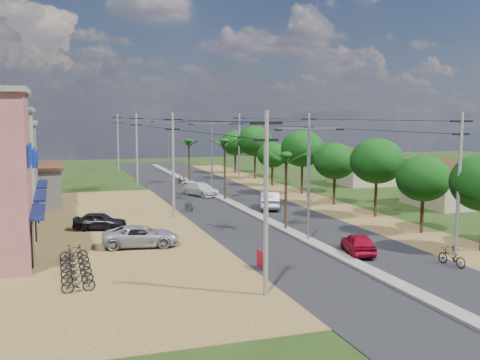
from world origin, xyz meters
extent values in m
plane|color=black|center=(0.00, 0.00, 0.00)|extent=(160.00, 160.00, 0.00)
cube|color=black|center=(0.00, 15.00, 0.02)|extent=(12.00, 110.00, 0.04)
cube|color=#605E56|center=(0.00, 18.00, 0.09)|extent=(1.00, 90.00, 0.18)
cube|color=brown|center=(-15.00, 8.00, 0.02)|extent=(18.00, 46.00, 0.04)
cube|color=brown|center=(8.50, 15.00, 0.01)|extent=(5.00, 90.00, 0.03)
cube|color=#101845|center=(-17.60, 0.00, 3.10)|extent=(0.80, 5.40, 0.15)
cube|color=black|center=(-17.95, 0.00, 1.30)|extent=(0.10, 3.00, 2.40)
cube|color=navy|center=(-17.92, 0.00, 6.50)|extent=(0.12, 4.20, 1.20)
cube|color=#101845|center=(-17.60, 7.00, 3.10)|extent=(0.80, 5.40, 0.15)
cube|color=black|center=(-17.95, 7.00, 1.30)|extent=(0.10, 3.00, 2.40)
cube|color=navy|center=(-17.92, 7.00, 5.85)|extent=(0.12, 4.20, 1.20)
cube|color=#101845|center=(-17.60, 14.00, 3.10)|extent=(0.80, 5.40, 0.15)
cube|color=black|center=(-17.95, 14.00, 1.30)|extent=(0.10, 3.00, 2.40)
cube|color=navy|center=(-17.92, 14.00, 5.20)|extent=(0.12, 4.20, 1.20)
cube|color=#605E56|center=(-21.00, 24.00, 1.80)|extent=(10.00, 10.00, 3.60)
cube|color=#311C10|center=(-21.00, 24.00, 3.80)|extent=(10.40, 10.40, 0.30)
cube|color=#9B8F69|center=(20.00, 10.00, 1.65)|extent=(7.00, 7.00, 3.30)
cube|color=#9B8F69|center=(21.00, 28.00, 1.65)|extent=(7.00, 7.00, 3.30)
cylinder|color=black|center=(9.30, 0.00, 1.92)|extent=(0.28, 0.28, 3.85)
ellipsoid|color=black|center=(9.30, 0.00, 4.12)|extent=(4.00, 4.00, 3.40)
cylinder|color=black|center=(9.70, 7.00, 2.27)|extent=(0.28, 0.28, 4.55)
ellipsoid|color=black|center=(9.70, 7.00, 4.88)|extent=(4.60, 4.60, 3.91)
cylinder|color=black|center=(9.40, 14.00, 2.03)|extent=(0.28, 0.28, 4.06)
ellipsoid|color=black|center=(9.40, 14.00, 4.35)|extent=(4.20, 4.20, 3.57)
cylinder|color=black|center=(9.60, 22.00, 2.38)|extent=(0.28, 0.28, 4.76)
ellipsoid|color=black|center=(9.60, 22.00, 5.10)|extent=(4.80, 4.80, 4.08)
cylinder|color=black|center=(9.20, 30.00, 1.82)|extent=(0.28, 0.28, 3.64)
ellipsoid|color=black|center=(9.20, 30.00, 3.90)|extent=(3.80, 3.80, 3.23)
cylinder|color=black|center=(9.80, 38.00, 2.45)|extent=(0.28, 0.28, 4.90)
ellipsoid|color=black|center=(9.80, 38.00, 5.25)|extent=(5.00, 5.00, 4.25)
cylinder|color=black|center=(9.50, 46.00, 2.17)|extent=(0.28, 0.28, 4.34)
ellipsoid|color=black|center=(9.50, 46.00, 4.65)|extent=(4.40, 4.40, 3.74)
cylinder|color=black|center=(0.00, 4.00, 2.90)|extent=(0.22, 0.22, 5.80)
cylinder|color=black|center=(0.00, 20.00, 3.10)|extent=(0.22, 0.22, 6.20)
cylinder|color=black|center=(0.00, 36.00, 2.75)|extent=(0.22, 0.22, 5.50)
cylinder|color=gray|center=(0.00, 0.00, 4.00)|extent=(0.16, 0.16, 8.00)
cube|color=gray|center=(1.20, 0.00, 7.90)|extent=(2.40, 0.08, 0.08)
cube|color=gray|center=(-1.20, 0.00, 7.90)|extent=(2.40, 0.08, 0.08)
cube|color=black|center=(2.30, 0.00, 7.80)|extent=(0.50, 0.18, 0.12)
cube|color=black|center=(-2.30, 0.00, 7.80)|extent=(0.50, 0.18, 0.12)
cylinder|color=gray|center=(0.00, 25.00, 4.00)|extent=(0.16, 0.16, 8.00)
cube|color=gray|center=(1.20, 25.00, 7.90)|extent=(2.40, 0.08, 0.08)
cube|color=gray|center=(-1.20, 25.00, 7.90)|extent=(2.40, 0.08, 0.08)
cube|color=black|center=(2.30, 25.00, 7.80)|extent=(0.50, 0.18, 0.12)
cube|color=black|center=(-2.30, 25.00, 7.80)|extent=(0.50, 0.18, 0.12)
cylinder|color=gray|center=(0.00, 50.00, 4.00)|extent=(0.16, 0.16, 8.00)
cube|color=gray|center=(1.20, 50.00, 7.90)|extent=(2.40, 0.08, 0.08)
cube|color=gray|center=(-1.20, 50.00, 7.90)|extent=(2.40, 0.08, 0.08)
cube|color=black|center=(2.30, 50.00, 7.80)|extent=(0.50, 0.18, 0.12)
cube|color=black|center=(-2.30, 50.00, 7.80)|extent=(0.50, 0.18, 0.12)
cylinder|color=#605E56|center=(-7.00, -10.00, 4.50)|extent=(0.24, 0.24, 9.00)
cube|color=black|center=(-7.00, -10.00, 8.40)|extent=(1.60, 0.12, 0.12)
cube|color=black|center=(-7.00, -10.00, 7.60)|extent=(1.20, 0.12, 0.12)
cylinder|color=#605E56|center=(-7.00, 12.00, 4.50)|extent=(0.24, 0.24, 9.00)
cube|color=black|center=(-7.00, 12.00, 8.40)|extent=(1.60, 0.12, 0.12)
cube|color=black|center=(-7.00, 12.00, 7.60)|extent=(1.20, 0.12, 0.12)
cylinder|color=#605E56|center=(-7.00, 34.00, 4.50)|extent=(0.24, 0.24, 9.00)
cube|color=black|center=(-7.00, 34.00, 8.40)|extent=(1.60, 0.12, 0.12)
cube|color=black|center=(-7.00, 34.00, 7.60)|extent=(1.20, 0.12, 0.12)
cylinder|color=#605E56|center=(-7.00, 55.00, 4.50)|extent=(0.24, 0.24, 9.00)
cube|color=black|center=(-7.00, 55.00, 8.40)|extent=(1.60, 0.12, 0.12)
cube|color=black|center=(-7.00, 55.00, 7.60)|extent=(1.20, 0.12, 0.12)
cylinder|color=#605E56|center=(7.50, -6.00, 4.50)|extent=(0.24, 0.24, 9.00)
cube|color=black|center=(7.50, -6.00, 8.40)|extent=(1.60, 0.12, 0.12)
cube|color=black|center=(7.50, -6.00, 7.60)|extent=(1.20, 0.12, 0.12)
cylinder|color=#605E56|center=(7.50, 16.00, 4.50)|extent=(0.24, 0.24, 9.00)
cube|color=black|center=(7.50, 16.00, 8.40)|extent=(1.60, 0.12, 0.12)
cube|color=black|center=(7.50, 16.00, 7.60)|extent=(1.20, 0.12, 0.12)
cylinder|color=#605E56|center=(7.50, 38.00, 4.50)|extent=(0.24, 0.24, 9.00)
cube|color=black|center=(7.50, 38.00, 8.40)|extent=(1.60, 0.12, 0.12)
cube|color=black|center=(7.50, 38.00, 7.60)|extent=(1.20, 0.12, 0.12)
imported|color=maroon|center=(1.50, -4.18, 0.67)|extent=(2.60, 4.24, 1.35)
imported|color=gray|center=(2.58, 13.77, 0.81)|extent=(3.37, 5.19, 1.62)
imported|color=#AEAEAA|center=(-1.50, 24.07, 0.71)|extent=(3.73, 5.28, 1.42)
imported|color=gray|center=(-11.25, 2.17, 0.71)|extent=(5.36, 3.02, 1.41)
imported|color=black|center=(-13.42, 8.70, 0.68)|extent=(4.30, 2.77, 1.36)
imported|color=black|center=(5.20, -8.43, 0.52)|extent=(1.02, 2.05, 1.03)
imported|color=black|center=(-5.00, 14.91, 0.46)|extent=(0.95, 1.86, 0.93)
imported|color=black|center=(-1.20, 35.12, 0.57)|extent=(1.26, 1.95, 1.14)
cube|color=maroon|center=(-5.50, -5.53, 0.53)|extent=(0.18, 1.28, 1.06)
cylinder|color=black|center=(-5.50, -6.12, 0.27)|extent=(0.04, 0.04, 0.53)
cylinder|color=black|center=(-5.50, -4.95, 0.27)|extent=(0.04, 0.04, 0.53)
imported|color=black|center=(-15.65, -6.67, 0.50)|extent=(1.70, 0.61, 1.00)
imported|color=black|center=(-15.65, -5.37, 0.50)|extent=(1.70, 0.61, 1.00)
imported|color=black|center=(-15.65, -4.07, 0.50)|extent=(1.70, 0.61, 1.00)
imported|color=black|center=(-15.65, -2.77, 0.50)|extent=(1.70, 0.61, 1.00)
imported|color=black|center=(-15.65, -1.47, 0.50)|extent=(1.70, 0.61, 1.00)
imported|color=black|center=(-15.65, -0.17, 0.50)|extent=(1.70, 0.61, 1.00)
camera|label=1|loc=(-16.54, -34.81, 8.76)|focal=42.00mm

